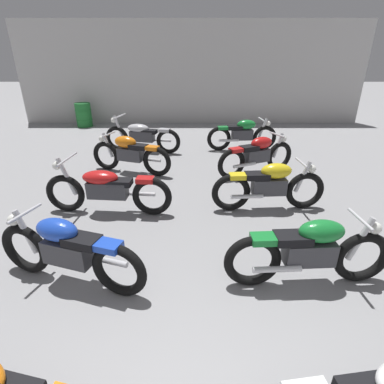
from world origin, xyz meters
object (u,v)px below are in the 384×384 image
(motorcycle_left_row_2, at_px, (108,188))
(motorcycle_right_row_4, at_px, (244,134))
(oil_drum, at_px, (85,115))
(motorcycle_right_row_2, at_px, (271,185))
(motorcycle_left_row_3, at_px, (131,153))
(motorcycle_left_row_4, at_px, (143,135))
(motorcycle_right_row_1, at_px, (311,251))
(motorcycle_left_row_1, at_px, (69,250))
(motorcycle_right_row_3, at_px, (258,155))

(motorcycle_left_row_2, bearing_deg, motorcycle_right_row_4, 52.76)
(motorcycle_left_row_2, bearing_deg, oil_drum, 110.87)
(motorcycle_right_row_2, bearing_deg, motorcycle_left_row_2, -177.20)
(motorcycle_left_row_3, xyz_separation_m, motorcycle_right_row_4, (2.81, 1.80, 0.00))
(motorcycle_left_row_4, bearing_deg, motorcycle_right_row_2, -51.72)
(motorcycle_left_row_2, bearing_deg, motorcycle_right_row_1, -32.31)
(motorcycle_right_row_2, distance_m, oil_drum, 8.49)
(motorcycle_left_row_1, relative_size, motorcycle_left_row_4, 0.89)
(motorcycle_left_row_3, relative_size, motorcycle_left_row_4, 0.89)
(motorcycle_right_row_4, bearing_deg, motorcycle_right_row_1, -90.56)
(motorcycle_left_row_1, bearing_deg, motorcycle_right_row_4, 62.59)
(motorcycle_right_row_3, relative_size, oil_drum, 2.15)
(motorcycle_left_row_1, relative_size, motorcycle_right_row_4, 0.97)
(motorcycle_right_row_3, bearing_deg, motorcycle_right_row_4, 91.20)
(motorcycle_right_row_2, bearing_deg, motorcycle_left_row_1, -145.70)
(motorcycle_left_row_1, bearing_deg, motorcycle_right_row_1, -0.23)
(motorcycle_left_row_4, bearing_deg, oil_drum, 129.50)
(motorcycle_right_row_1, relative_size, oil_drum, 2.32)
(motorcycle_right_row_1, xyz_separation_m, motorcycle_right_row_4, (0.05, 5.49, 0.00))
(motorcycle_right_row_1, height_order, motorcycle_right_row_3, same)
(motorcycle_right_row_1, bearing_deg, motorcycle_left_row_2, 147.69)
(motorcycle_left_row_1, relative_size, motorcycle_left_row_3, 1.00)
(motorcycle_right_row_2, relative_size, motorcycle_right_row_3, 1.08)
(motorcycle_right_row_3, bearing_deg, motorcycle_right_row_2, -94.06)
(motorcycle_left_row_3, height_order, motorcycle_right_row_2, same)
(motorcycle_left_row_1, relative_size, motorcycle_right_row_1, 0.97)
(oil_drum, bearing_deg, motorcycle_right_row_4, -29.10)
(motorcycle_right_row_1, xyz_separation_m, motorcycle_right_row_3, (0.09, 3.61, 0.00))
(motorcycle_left_row_2, xyz_separation_m, motorcycle_right_row_2, (2.76, 0.13, 0.01))
(motorcycle_left_row_1, xyz_separation_m, motorcycle_right_row_1, (2.79, -0.01, 0.00))
(motorcycle_left_row_1, bearing_deg, motorcycle_left_row_4, 89.44)
(motorcycle_right_row_4, relative_size, oil_drum, 2.32)
(motorcycle_left_row_4, bearing_deg, motorcycle_left_row_2, -90.75)
(motorcycle_right_row_2, relative_size, oil_drum, 2.32)
(motorcycle_right_row_4, bearing_deg, motorcycle_right_row_3, -88.80)
(motorcycle_left_row_3, bearing_deg, motorcycle_right_row_4, 32.62)
(motorcycle_left_row_2, relative_size, motorcycle_right_row_1, 1.10)
(motorcycle_left_row_1, distance_m, motorcycle_left_row_2, 1.75)
(motorcycle_right_row_1, xyz_separation_m, oil_drum, (-5.36, 8.51, -0.03))
(motorcycle_left_row_2, height_order, oil_drum, motorcycle_left_row_2)
(oil_drum, bearing_deg, motorcycle_right_row_1, -57.80)
(motorcycle_left_row_2, height_order, motorcycle_right_row_2, motorcycle_left_row_2)
(motorcycle_left_row_1, bearing_deg, motorcycle_right_row_3, 51.29)
(motorcycle_right_row_2, relative_size, motorcycle_right_row_4, 1.00)
(motorcycle_left_row_2, distance_m, motorcycle_left_row_3, 1.94)
(motorcycle_right_row_2, distance_m, motorcycle_right_row_4, 3.60)
(motorcycle_left_row_3, height_order, oil_drum, motorcycle_left_row_3)
(motorcycle_right_row_2, bearing_deg, oil_drum, 128.87)
(motorcycle_left_row_4, xyz_separation_m, oil_drum, (-2.62, 3.18, -0.03))
(motorcycle_left_row_4, height_order, motorcycle_right_row_4, motorcycle_left_row_4)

